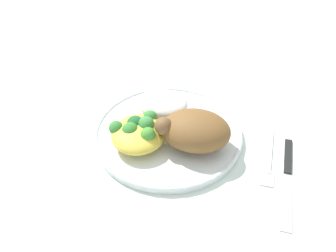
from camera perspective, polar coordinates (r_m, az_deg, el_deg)
The scene contains 7 objects.
ground_plane at distance 0.66m, azimuth -0.00°, elevation -1.61°, with size 2.00×2.00×0.00m, color silver.
plate at distance 0.65m, azimuth -0.00°, elevation -1.12°, with size 0.26×0.26×0.01m.
roasted_chicken at distance 0.60m, azimuth 4.16°, elevation -0.67°, with size 0.12×0.09×0.06m.
rice_pile at distance 0.68m, azimuth -0.93°, elevation 3.55°, with size 0.10×0.08×0.03m, color silver.
mac_cheese_with_broccoli at distance 0.62m, azimuth -4.68°, elevation -0.90°, with size 0.10×0.10×0.04m.
fork at distance 0.64m, azimuth 15.54°, elevation -4.82°, with size 0.02×0.14×0.01m.
knife at distance 0.62m, azimuth 18.22°, elevation -6.93°, with size 0.03×0.19×0.01m.
Camera 1 is at (-0.09, 0.47, 0.45)m, focal length 38.98 mm.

